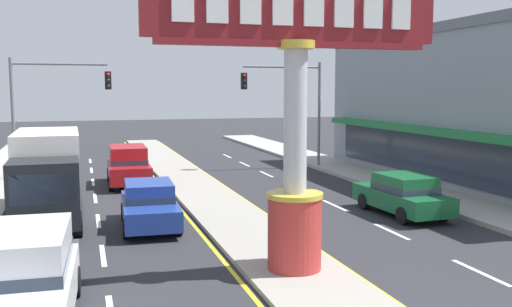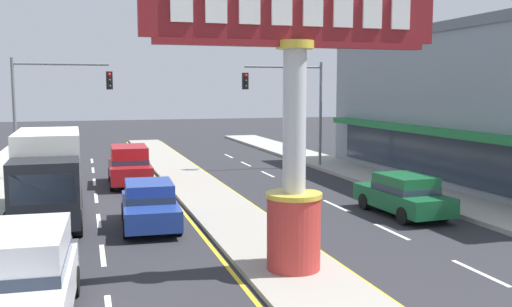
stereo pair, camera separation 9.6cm
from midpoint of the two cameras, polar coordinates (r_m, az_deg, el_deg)
name	(u,v)px [view 1 (the left image)]	position (r m, az deg, el deg)	size (l,w,h in m)	color
median_strip	(200,191)	(25.90, -5.71, -3.75)	(2.57, 52.00, 0.14)	gray
sidewalk_right	(406,187)	(27.50, 14.73, -3.29)	(2.98, 60.00, 0.18)	#9E9B93
lane_markings	(207,198)	(24.61, -5.08, -4.45)	(9.31, 52.00, 0.01)	silver
district_sign	(295,122)	(14.05, 3.77, 3.19)	(7.48, 1.42, 7.34)	#B7332D
storefront_right	(508,105)	(31.24, 23.83, 4.46)	(10.46, 20.96, 7.71)	gray
traffic_light_left_side	(50,97)	(30.50, -20.04, 5.32)	(4.86, 0.46, 6.20)	slate
traffic_light_right_side	(291,96)	(32.83, 3.47, 5.76)	(4.86, 0.46, 6.20)	slate
suv_near_right_lane	(128,165)	(28.33, -12.77, -1.13)	(2.04, 4.64, 1.90)	maroon
sedan_far_right_lane	(149,204)	(19.67, -10.78, -5.00)	(1.99, 4.38, 1.53)	navy
box_truck_near_left_lane	(47,173)	(21.57, -20.30, -1.83)	(2.32, 6.93, 3.12)	black
suv_mid_left_lane	(24,276)	(12.41, -22.45, -11.29)	(2.13, 4.68, 1.90)	silver
sedan_far_left_oncoming	(403,194)	(21.76, 14.36, -3.98)	(1.96, 4.36, 1.53)	#14562D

